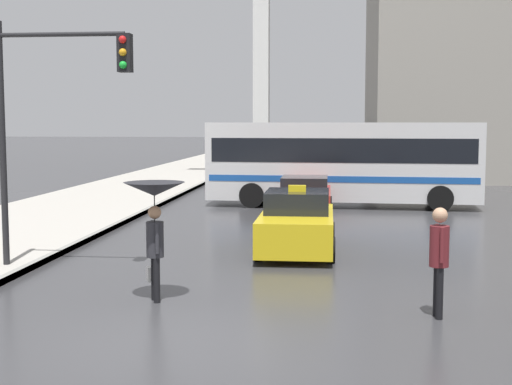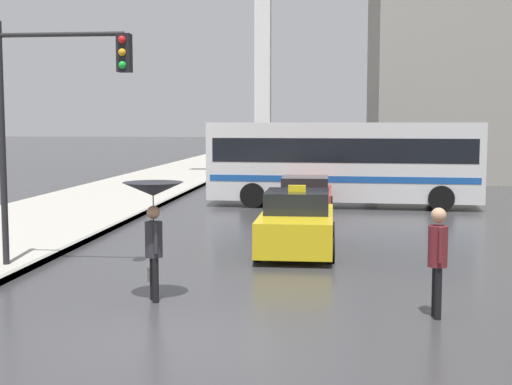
% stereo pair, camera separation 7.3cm
% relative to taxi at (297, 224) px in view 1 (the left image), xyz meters
% --- Properties ---
extents(ground_plane, '(300.00, 300.00, 0.00)m').
position_rel_taxi_xyz_m(ground_plane, '(-1.63, -7.89, -0.71)').
color(ground_plane, '#38383A').
extents(taxi, '(1.91, 4.18, 1.69)m').
position_rel_taxi_xyz_m(taxi, '(0.00, 0.00, 0.00)').
color(taxi, gold).
rests_on(taxi, ground_plane).
extents(sedan_red, '(1.91, 4.12, 1.38)m').
position_rel_taxi_xyz_m(sedan_red, '(-0.05, 6.78, -0.06)').
color(sedan_red, '#A52D23').
rests_on(sedan_red, ground_plane).
extents(city_bus, '(10.56, 3.16, 3.26)m').
position_rel_taxi_xyz_m(city_bus, '(1.31, 10.15, 1.11)').
color(city_bus, silver).
rests_on(city_bus, ground_plane).
extents(pedestrian_with_umbrella, '(1.11, 1.11, 2.19)m').
position_rel_taxi_xyz_m(pedestrian_with_umbrella, '(-2.34, -5.33, 1.08)').
color(pedestrian_with_umbrella, black).
rests_on(pedestrian_with_umbrella, ground_plane).
extents(pedestrian_man, '(0.34, 0.48, 1.86)m').
position_rel_taxi_xyz_m(pedestrian_man, '(2.63, -5.91, 0.42)').
color(pedestrian_man, black).
rests_on(pedestrian_man, ground_plane).
extents(traffic_light, '(2.96, 0.38, 5.41)m').
position_rel_taxi_xyz_m(traffic_light, '(-5.08, -3.08, 3.03)').
color(traffic_light, black).
rests_on(traffic_light, ground_plane).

